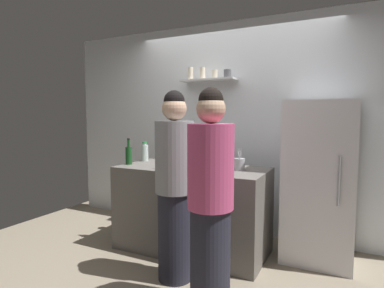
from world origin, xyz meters
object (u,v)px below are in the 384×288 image
at_px(utensil_holder, 239,164).
at_px(wine_bottle_green_glass, 129,155).
at_px(person_pink_top, 210,203).
at_px(water_bottle_plastic, 145,152).
at_px(person_grey_hoodie, 175,188).
at_px(refrigerator, 319,181).
at_px(wine_bottle_dark_glass, 209,160).
at_px(baking_pan, 195,163).
at_px(wine_bottle_pale_glass, 169,158).

xyz_separation_m(utensil_holder, wine_bottle_green_glass, (-1.24, -0.19, 0.05)).
bearing_deg(utensil_holder, person_pink_top, -84.34).
xyz_separation_m(water_bottle_plastic, person_grey_hoodie, (0.87, -0.80, -0.18)).
bearing_deg(refrigerator, wine_bottle_dark_glass, -147.94).
height_order(baking_pan, person_pink_top, person_pink_top).
xyz_separation_m(wine_bottle_green_glass, wine_bottle_pale_glass, (0.58, -0.08, 0.01)).
relative_size(water_bottle_plastic, person_pink_top, 0.14).
xyz_separation_m(refrigerator, baking_pan, (-1.26, -0.27, 0.13)).
xyz_separation_m(baking_pan, water_bottle_plastic, (-0.71, 0.06, 0.08)).
relative_size(refrigerator, person_grey_hoodie, 0.96).
distance_m(wine_bottle_dark_glass, wine_bottle_green_glass, 1.03).
height_order(utensil_holder, wine_bottle_pale_glass, wine_bottle_pale_glass).
height_order(utensil_holder, wine_bottle_dark_glass, wine_bottle_dark_glass).
bearing_deg(wine_bottle_dark_glass, refrigerator, 32.06).
bearing_deg(refrigerator, water_bottle_plastic, -173.70).
height_order(baking_pan, person_grey_hoodie, person_grey_hoodie).
bearing_deg(wine_bottle_pale_glass, baking_pan, 66.71).
height_order(wine_bottle_dark_glass, wine_bottle_green_glass, wine_bottle_dark_glass).
bearing_deg(utensil_holder, water_bottle_plastic, 174.71).
height_order(water_bottle_plastic, person_pink_top, person_pink_top).
relative_size(refrigerator, wine_bottle_green_glass, 5.41).
relative_size(refrigerator, baking_pan, 4.72).
xyz_separation_m(wine_bottle_green_glass, water_bottle_plastic, (0.01, 0.30, -0.00)).
relative_size(wine_bottle_dark_glass, water_bottle_plastic, 1.38).
relative_size(utensil_holder, person_grey_hoodie, 0.13).
height_order(wine_bottle_green_glass, person_grey_hoodie, person_grey_hoodie).
relative_size(person_grey_hoodie, person_pink_top, 1.01).
xyz_separation_m(person_grey_hoodie, person_pink_top, (0.46, -0.28, -0.01)).
bearing_deg(wine_bottle_dark_glass, person_grey_hoodie, -109.47).
xyz_separation_m(utensil_holder, wine_bottle_pale_glass, (-0.67, -0.27, 0.06)).
relative_size(wine_bottle_dark_glass, wine_bottle_green_glass, 1.09).
height_order(wine_bottle_green_glass, wine_bottle_pale_glass, wine_bottle_pale_glass).
bearing_deg(person_pink_top, person_grey_hoodie, -155.87).
height_order(water_bottle_plastic, person_grey_hoodie, person_grey_hoodie).
xyz_separation_m(refrigerator, person_pink_top, (-0.64, -1.30, 0.02)).
relative_size(baking_pan, water_bottle_plastic, 1.45).
distance_m(refrigerator, person_grey_hoodie, 1.50).
distance_m(baking_pan, person_grey_hoodie, 0.76).
bearing_deg(wine_bottle_dark_glass, water_bottle_plastic, 159.56).
height_order(baking_pan, utensil_holder, utensil_holder).
relative_size(baking_pan, person_pink_top, 0.21).
height_order(utensil_holder, water_bottle_plastic, water_bottle_plastic).
height_order(baking_pan, wine_bottle_green_glass, wine_bottle_green_glass).
distance_m(refrigerator, water_bottle_plastic, 2.00).
bearing_deg(wine_bottle_pale_glass, utensil_holder, 22.11).
relative_size(wine_bottle_pale_glass, person_grey_hoodie, 0.19).
height_order(refrigerator, wine_bottle_pale_glass, refrigerator).
bearing_deg(water_bottle_plastic, baking_pan, -4.51).
relative_size(refrigerator, wine_bottle_pale_glass, 5.10).
height_order(baking_pan, water_bottle_plastic, water_bottle_plastic).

